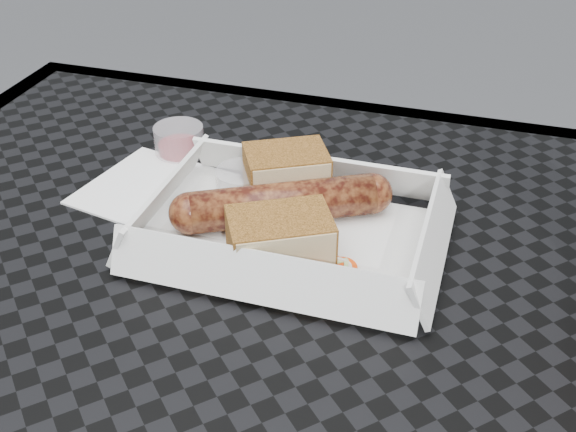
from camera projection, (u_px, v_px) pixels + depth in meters
name	position (u px, v px, depth m)	size (l,w,h in m)	color
patio_table	(228.00, 392.00, 0.57)	(0.80, 0.80, 0.74)	black
food_tray	(291.00, 237.00, 0.61)	(0.22, 0.15, 0.00)	white
bratwurst	(283.00, 203.00, 0.62)	(0.18, 0.11, 0.04)	brown
bread_near	(286.00, 174.00, 0.65)	(0.07, 0.05, 0.05)	#905A24
bread_far	(280.00, 239.00, 0.57)	(0.08, 0.05, 0.04)	#905A24
veg_garnish	(336.00, 277.00, 0.56)	(0.03, 0.03, 0.00)	#F9450A
napkin	(154.00, 189.00, 0.68)	(0.12, 0.12, 0.00)	white
condiment_cup_sauce	(179.00, 141.00, 0.73)	(0.05, 0.05, 0.03)	maroon
condiment_cup_empty	(243.00, 185.00, 0.66)	(0.05, 0.05, 0.03)	silver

